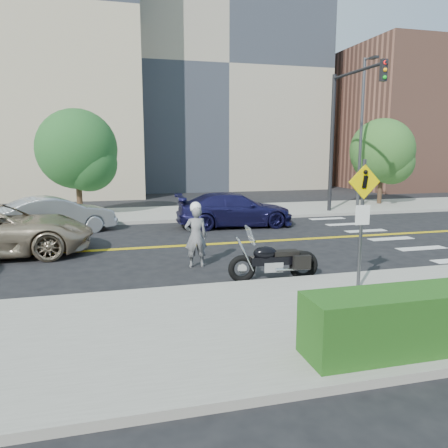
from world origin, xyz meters
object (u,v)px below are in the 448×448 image
parked_car_silver (56,215)px  motorcyclist (196,235)px  parked_car_blue (235,210)px  motorcycle (274,253)px  pedestrian_sign (362,212)px

parked_car_silver → motorcyclist: bearing=-166.4°
parked_car_blue → motorcycle: bearing=174.4°
motorcyclist → parked_car_blue: 6.89m
pedestrian_sign → parked_car_silver: bearing=128.0°
motorcycle → parked_car_blue: bearing=85.2°
motorcycle → parked_car_silver: 10.24m
motorcyclist → motorcycle: (1.75, -1.73, -0.23)m
pedestrian_sign → motorcycle: pedestrian_sign is taller
motorcycle → pedestrian_sign: bearing=-46.2°
parked_car_silver → parked_car_blue: parked_car_silver is taller
pedestrian_sign → parked_car_silver: (-7.68, 9.83, -1.20)m
motorcyclist → motorcycle: bearing=139.2°
parked_car_silver → parked_car_blue: 7.45m
pedestrian_sign → motorcycle: 2.56m
motorcycle → parked_car_silver: bearing=131.4°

